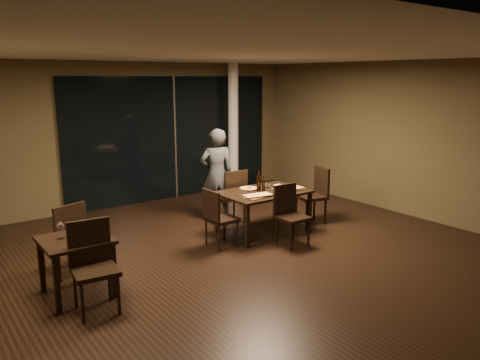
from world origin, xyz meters
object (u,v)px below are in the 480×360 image
Objects in this scene: main_table at (263,195)px; chair_main_right at (315,192)px; chair_main_left at (217,215)px; bottle_c at (259,181)px; chair_main_far at (233,194)px; bottle_a at (259,182)px; side_table at (76,248)px; bottle_b at (264,184)px; diner at (217,174)px; chair_side_far at (66,236)px; chair_main_near at (289,211)px; chair_side_near at (93,261)px.

chair_main_right is at bearing -4.20° from main_table.
bottle_c reaches higher than chair_main_left.
bottle_a is at bearing 99.80° from chair_main_far.
chair_main_far is (3.28, 1.25, -0.05)m from side_table.
diner is at bearing 99.11° from bottle_b.
chair_side_far is at bearing 177.00° from main_table.
main_table is 0.77m from chair_main_far.
chair_main_left is 2.24m from chair_main_right.
chair_main_left is 1.12m from bottle_c.
chair_main_left is at bearing -167.29° from bottle_c.
chair_main_far is at bearing 96.03° from chair_main_near.
diner is 5.63× the size of bottle_a.
chair_main_far reaches higher than bottle_b.
chair_main_far is at bearing -47.97° from chair_main_left.
chair_main_far is (-0.12, 0.75, -0.10)m from main_table.
chair_side_near reaches higher than chair_main_near.
chair_main_right is 0.98× the size of chair_side_near.
chair_main_left is 2.29m from chair_side_far.
chair_main_far is 1.07× the size of chair_main_left.
chair_side_near is at bearing -163.88° from bottle_b.
bottle_a is at bearing 116.49° from diner.
chair_side_near is 3.50m from bottle_c.
chair_main_right is at bearing 152.54° from chair_main_far.
bottle_a is at bearing 95.36° from chair_main_near.
chair_main_left is 3.64× the size of bottle_b.
bottle_b reaches higher than main_table.
bottle_b is (3.36, 0.97, 0.29)m from chair_side_near.
chair_side_far is 0.59× the size of diner.
bottle_b is at bearing 22.65° from chair_side_near.
bottle_a is (-0.04, 0.75, 0.36)m from chair_main_near.
chair_main_near is 0.93× the size of chair_side_near.
chair_main_left is (-1.03, 0.56, -0.02)m from chair_main_near.
side_table is at bearing 97.73° from chair_main_left.
diner reaches higher than chair_main_left.
chair_main_far is at bearing 94.52° from bottle_a.
bottle_b reaches higher than side_table.
chair_side_near reaches higher than chair_main_right.
side_table is 3.51m from chair_main_far.
chair_main_left is at bearing -172.48° from bottle_b.
main_table is at bearing 104.18° from chair_main_far.
chair_main_left is at bearing 155.53° from chair_side_far.
chair_main_far is 0.98× the size of chair_main_right.
side_table is 3.40m from bottle_a.
chair_side_far reaches higher than main_table.
chair_main_far reaches higher than side_table.
bottle_c is at bearing -78.56° from chair_main_left.
chair_main_right is (2.24, 0.04, 0.05)m from chair_main_left.
side_table is 0.77× the size of chair_side_far.
bottle_b is (3.41, 0.51, 0.26)m from side_table.
chair_side_near reaches higher than side_table.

